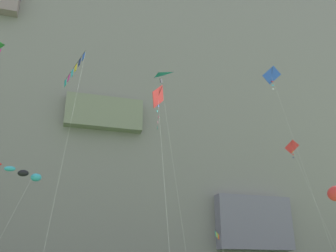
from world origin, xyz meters
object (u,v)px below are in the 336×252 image
kite_diamond_low_center (273,78)px  kite_banner_mid_center (218,236)px  kite_banner_upper_right (73,74)px  kite_diamond_upper_mid (294,151)px  kite_delta_front_field (3,52)px  kite_windsock_high_right (24,174)px  kite_delta_near_cliff (159,81)px  kite_diamond_high_center (158,101)px

kite_diamond_low_center → kite_banner_mid_center: size_ratio=3.70×
kite_diamond_low_center → kite_banner_upper_right: kite_diamond_low_center is taller
kite_diamond_upper_mid → kite_banner_upper_right: bearing=-161.7°
kite_delta_front_field → kite_windsock_high_right: (5.06, -7.61, -16.00)m
kite_delta_front_field → kite_delta_near_cliff: kite_delta_front_field is taller
kite_diamond_high_center → kite_windsock_high_right: (-9.17, 10.43, -3.22)m
kite_diamond_high_center → kite_banner_mid_center: size_ratio=2.02×
kite_banner_mid_center → kite_diamond_upper_mid: kite_diamond_upper_mid is taller
kite_diamond_high_center → kite_delta_front_field: size_ratio=0.55×
kite_banner_upper_right → kite_windsock_high_right: (-3.18, 2.76, -8.70)m
kite_delta_near_cliff → kite_windsock_high_right: bearing=168.9°
kite_delta_near_cliff → kite_delta_front_field: bearing=149.0°
kite_diamond_high_center → kite_banner_mid_center: bearing=59.6°
kite_diamond_low_center → kite_windsock_high_right: bearing=-173.1°
kite_delta_near_cliff → kite_banner_mid_center: kite_delta_near_cliff is taller
kite_banner_mid_center → kite_diamond_upper_mid: size_ratio=0.39×
kite_windsock_high_right → kite_delta_near_cliff: bearing=-11.1°
kite_diamond_high_center → kite_windsock_high_right: size_ratio=1.37×
kite_diamond_high_center → kite_delta_near_cliff: bearing=75.9°
kite_diamond_low_center → kite_delta_front_field: bearing=172.5°
kite_delta_near_cliff → kite_diamond_upper_mid: size_ratio=1.09×
kite_delta_near_cliff → kite_banner_mid_center: bearing=52.4°
kite_delta_front_field → kite_delta_near_cliff: bearing=-31.0°
kite_diamond_low_center → kite_diamond_upper_mid: size_ratio=1.46×
kite_diamond_low_center → kite_diamond_upper_mid: (3.89, 3.20, -8.30)m
kite_diamond_low_center → kite_banner_mid_center: (-4.49, 9.63, -18.46)m
kite_delta_front_field → kite_diamond_upper_mid: kite_delta_front_field is taller
kite_banner_upper_right → kite_diamond_high_center: bearing=-52.0°
kite_diamond_upper_mid → kite_diamond_high_center: bearing=-142.5°
kite_banner_upper_right → kite_banner_mid_center: kite_banner_upper_right is taller
kite_diamond_upper_mid → kite_windsock_high_right: size_ratio=1.71×
kite_banner_upper_right → kite_delta_near_cliff: kite_delta_near_cliff is taller
kite_delta_front_field → kite_diamond_low_center: bearing=-7.5°
kite_diamond_high_center → kite_diamond_low_center: size_ratio=0.55×
kite_diamond_high_center → kite_banner_mid_center: kite_diamond_high_center is taller
kite_banner_upper_right → kite_diamond_low_center: bearing=14.1°
kite_diamond_high_center → kite_banner_upper_right: kite_banner_upper_right is taller
kite_diamond_high_center → kite_diamond_low_center: 25.76m
kite_banner_mid_center → kite_windsock_high_right: 26.54m
kite_banner_mid_center → kite_windsock_high_right: size_ratio=0.67×
kite_banner_mid_center → kite_diamond_low_center: bearing=-65.0°
kite_delta_front_field → kite_diamond_upper_mid: bearing=-1.7°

